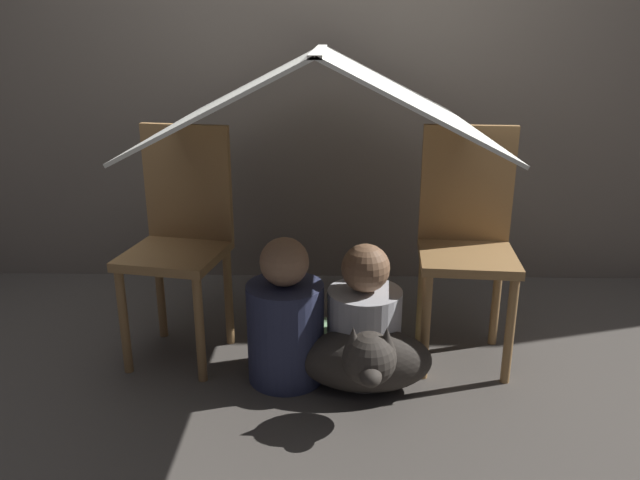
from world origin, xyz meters
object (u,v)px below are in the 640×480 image
at_px(chair_left, 181,234).
at_px(chair_right, 466,236).
at_px(person_second, 364,322).
at_px(person_front, 285,321).
at_px(dog, 367,360).

bearing_deg(chair_left, chair_right, 11.06).
height_order(chair_left, chair_right, same).
height_order(chair_left, person_second, chair_left).
bearing_deg(person_front, dog, -21.21).
distance_m(chair_left, chair_right, 1.16).
xyz_separation_m(chair_right, person_front, (-0.72, -0.23, -0.28)).
bearing_deg(chair_right, person_front, -157.65).
bearing_deg(chair_right, dog, -134.92).
bearing_deg(dog, person_second, 91.58).
distance_m(person_front, person_second, 0.31).
bearing_deg(person_front, chair_left, 152.72).
relative_size(chair_left, dog, 1.91).
distance_m(chair_left, dog, 0.90).
height_order(chair_right, dog, chair_right).
height_order(person_front, person_second, person_front).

